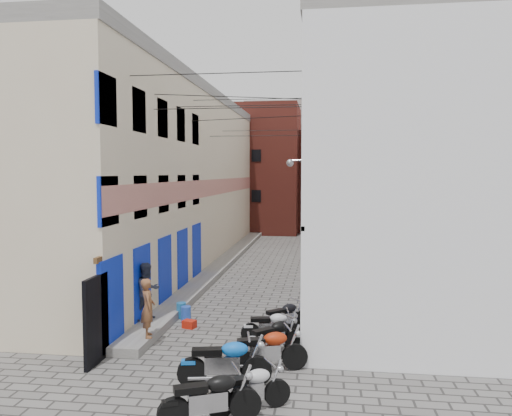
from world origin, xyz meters
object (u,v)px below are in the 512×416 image
at_px(motorcycle_c, 225,359).
at_px(motorcycle_g, 284,315).
at_px(motorcycle_a, 210,396).
at_px(water_jug_near, 186,314).
at_px(red_crate, 189,324).
at_px(motorcycle_e, 274,335).
at_px(person_b, 147,291).
at_px(water_jug_far, 181,310).
at_px(person_a, 148,308).
at_px(motorcycle_f, 272,325).
at_px(motorcycle_b, 249,387).
at_px(motorcycle_d, 266,348).

bearing_deg(motorcycle_c, motorcycle_g, 153.86).
distance_m(motorcycle_a, motorcycle_c, 1.73).
xyz_separation_m(water_jug_near, red_crate, (0.28, -0.61, -0.13)).
height_order(motorcycle_e, person_b, person_b).
height_order(motorcycle_a, water_jug_far, motorcycle_a).
relative_size(motorcycle_e, person_a, 1.13).
relative_size(person_b, water_jug_near, 3.59).
bearing_deg(water_jug_far, motorcycle_a, -69.33).
bearing_deg(motorcycle_f, motorcycle_g, 154.64).
bearing_deg(person_b, motorcycle_g, -56.59).
bearing_deg(motorcycle_e, motorcycle_c, -66.29).
bearing_deg(motorcycle_b, motorcycle_d, 146.21).
xyz_separation_m(motorcycle_g, person_b, (-4.18, -0.11, 0.62)).
xyz_separation_m(motorcycle_a, motorcycle_b, (0.65, 0.62, -0.06)).
bearing_deg(motorcycle_a, motorcycle_f, 147.51).
relative_size(motorcycle_e, motorcycle_f, 1.06).
bearing_deg(water_jug_far, motorcycle_f, -31.63).
relative_size(motorcycle_e, water_jug_far, 3.67).
height_order(motorcycle_a, person_a, person_a).
bearing_deg(motorcycle_f, motorcycle_b, -9.55).
height_order(motorcycle_f, motorcycle_g, motorcycle_g).
bearing_deg(motorcycle_b, motorcycle_c, -177.86).
distance_m(person_a, water_jug_far, 2.80).
height_order(motorcycle_b, water_jug_far, motorcycle_b).
bearing_deg(motorcycle_e, person_a, -136.67).
bearing_deg(water_jug_near, motorcycle_f, -28.31).
distance_m(motorcycle_b, motorcycle_e, 3.14).
relative_size(motorcycle_d, person_a, 1.25).
xyz_separation_m(motorcycle_c, person_a, (-2.59, 2.27, 0.45)).
relative_size(motorcycle_a, person_b, 1.13).
distance_m(motorcycle_c, motorcycle_g, 4.07).
bearing_deg(motorcycle_c, water_jug_near, -166.26).
xyz_separation_m(motorcycle_d, water_jug_far, (-3.27, 4.03, -0.34)).
xyz_separation_m(water_jug_far, red_crate, (0.54, -1.00, -0.13)).
xyz_separation_m(motorcycle_b, motorcycle_d, (0.11, 2.02, 0.07)).
bearing_deg(motorcycle_c, person_a, -143.02).
relative_size(motorcycle_f, water_jug_near, 3.55).
relative_size(motorcycle_g, red_crate, 4.64).
height_order(motorcycle_c, water_jug_far, motorcycle_c).
bearing_deg(water_jug_near, motorcycle_d, -50.51).
xyz_separation_m(motorcycle_f, red_crate, (-2.63, 0.95, -0.38)).
relative_size(motorcycle_c, motorcycle_f, 1.22).
relative_size(motorcycle_c, water_jug_near, 4.32).
relative_size(motorcycle_e, person_b, 1.04).
relative_size(motorcycle_c, motorcycle_g, 1.21).
relative_size(motorcycle_d, motorcycle_e, 1.11).
distance_m(motorcycle_e, water_jug_near, 3.98).
distance_m(motorcycle_d, water_jug_near, 4.74).
xyz_separation_m(motorcycle_c, red_crate, (-1.90, 3.94, -0.49)).
xyz_separation_m(motorcycle_a, person_a, (-2.67, 4.00, 0.48)).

